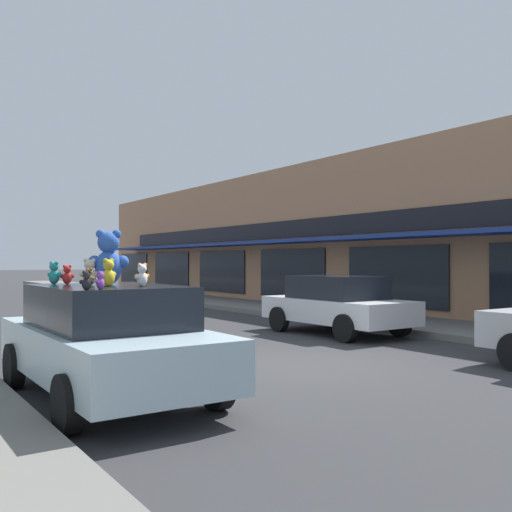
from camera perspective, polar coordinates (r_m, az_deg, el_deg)
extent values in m
plane|color=#333335|center=(10.56, 4.03, -10.81)|extent=(260.00, 260.00, 0.00)
cube|color=slate|center=(15.30, 23.29, -7.26)|extent=(3.08, 90.00, 0.17)
cube|color=tan|center=(28.75, 15.67, 1.53)|extent=(15.25, 39.11, 5.85)
cube|color=navy|center=(23.01, 2.20, 1.41)|extent=(1.39, 32.86, 0.12)
cube|color=black|center=(23.43, 3.47, 2.72)|extent=(0.08, 31.29, 0.70)
cube|color=black|center=(19.29, 13.71, -1.98)|extent=(0.06, 4.25, 2.00)
cube|color=black|center=(23.40, 3.50, -1.75)|extent=(0.06, 4.25, 2.00)
cube|color=black|center=(28.03, -3.51, -1.55)|extent=(0.06, 4.25, 2.00)
cube|color=black|center=(32.95, -8.48, -1.40)|extent=(0.06, 4.25, 2.00)
cube|color=black|center=(38.06, -12.14, -1.29)|extent=(0.06, 4.25, 2.00)
cube|color=#ADC6D1|center=(8.19, -14.64, -9.12)|extent=(1.92, 4.44, 0.65)
cube|color=black|center=(8.12, -14.62, -4.87)|extent=(1.68, 2.44, 0.57)
cylinder|color=black|center=(9.31, -23.05, -10.07)|extent=(0.20, 0.67, 0.67)
cylinder|color=black|center=(9.84, -12.14, -9.59)|extent=(0.20, 0.67, 0.67)
cylinder|color=black|center=(6.68, -18.38, -13.90)|extent=(0.20, 0.67, 0.67)
cylinder|color=black|center=(7.40, -3.95, -12.61)|extent=(0.20, 0.67, 0.67)
ellipsoid|color=blue|center=(8.38, -14.54, -1.13)|extent=(0.47, 0.44, 0.49)
sphere|color=blue|center=(8.38, -14.54, 1.32)|extent=(0.40, 0.40, 0.31)
sphere|color=blue|center=(8.38, -13.78, 2.14)|extent=(0.17, 0.17, 0.13)
sphere|color=blue|center=(8.40, -15.29, 2.14)|extent=(0.17, 0.17, 0.13)
sphere|color=#548DFF|center=(8.51, -14.49, 1.17)|extent=(0.15, 0.15, 0.12)
sphere|color=blue|center=(8.40, -13.20, -0.55)|extent=(0.23, 0.23, 0.18)
sphere|color=blue|center=(8.42, -15.86, -0.55)|extent=(0.23, 0.23, 0.18)
ellipsoid|color=yellow|center=(7.78, -14.54, -2.12)|extent=(0.22, 0.21, 0.23)
sphere|color=yellow|center=(7.78, -14.54, -0.87)|extent=(0.19, 0.19, 0.15)
sphere|color=yellow|center=(7.82, -14.25, -0.46)|extent=(0.08, 0.08, 0.06)
sphere|color=yellow|center=(7.75, -14.82, -0.45)|extent=(0.08, 0.08, 0.06)
sphere|color=#FFFF4D|center=(7.83, -14.84, -0.93)|extent=(0.07, 0.07, 0.06)
sphere|color=yellow|center=(7.85, -14.10, -1.81)|extent=(0.11, 0.11, 0.08)
sphere|color=yellow|center=(7.73, -15.12, -1.83)|extent=(0.11, 0.11, 0.08)
ellipsoid|color=beige|center=(8.32, -16.31, -2.01)|extent=(0.21, 0.20, 0.23)
sphere|color=beige|center=(8.32, -16.31, -0.84)|extent=(0.18, 0.18, 0.15)
sphere|color=beige|center=(8.32, -15.94, -0.45)|extent=(0.08, 0.08, 0.06)
sphere|color=beige|center=(8.32, -16.67, -0.45)|extent=(0.08, 0.08, 0.06)
sphere|color=white|center=(8.38, -16.31, -0.90)|extent=(0.07, 0.07, 0.06)
sphere|color=beige|center=(8.33, -15.67, -1.73)|extent=(0.11, 0.11, 0.08)
sphere|color=beige|center=(8.33, -16.95, -1.73)|extent=(0.11, 0.11, 0.08)
ellipsoid|color=red|center=(8.77, -18.37, -2.12)|extent=(0.16, 0.15, 0.17)
sphere|color=red|center=(8.77, -18.36, -1.28)|extent=(0.14, 0.14, 0.11)
sphere|color=red|center=(8.77, -18.10, -1.00)|extent=(0.06, 0.06, 0.05)
sphere|color=red|center=(8.77, -18.62, -1.00)|extent=(0.06, 0.06, 0.05)
sphere|color=#FF4741|center=(8.82, -18.36, -1.32)|extent=(0.05, 0.05, 0.04)
sphere|color=red|center=(8.78, -17.91, -1.92)|extent=(0.08, 0.08, 0.06)
sphere|color=red|center=(8.78, -18.82, -1.91)|extent=(0.08, 0.08, 0.06)
ellipsoid|color=purple|center=(6.94, -15.30, -2.69)|extent=(0.14, 0.14, 0.14)
sphere|color=purple|center=(6.94, -15.30, -1.87)|extent=(0.12, 0.12, 0.09)
sphere|color=purple|center=(6.96, -15.17, -1.59)|extent=(0.05, 0.05, 0.04)
sphere|color=purple|center=(6.91, -15.42, -1.60)|extent=(0.05, 0.05, 0.04)
sphere|color=#BA67ED|center=(6.95, -15.56, -1.91)|extent=(0.05, 0.05, 0.03)
sphere|color=purple|center=(6.99, -15.13, -2.49)|extent=(0.07, 0.07, 0.05)
sphere|color=purple|center=(6.90, -15.58, -2.51)|extent=(0.07, 0.07, 0.05)
ellipsoid|color=teal|center=(8.79, -19.55, -2.00)|extent=(0.20, 0.21, 0.21)
sphere|color=teal|center=(8.79, -19.54, -1.00)|extent=(0.18, 0.18, 0.13)
sphere|color=teal|center=(8.76, -19.31, -0.66)|extent=(0.08, 0.08, 0.06)
sphere|color=teal|center=(8.82, -19.77, -0.66)|extent=(0.08, 0.08, 0.06)
sphere|color=#47CDC6|center=(8.83, -19.30, -1.05)|extent=(0.07, 0.07, 0.05)
sphere|color=teal|center=(8.75, -19.09, -1.77)|extent=(0.11, 0.11, 0.08)
sphere|color=teal|center=(8.86, -19.89, -1.75)|extent=(0.11, 0.11, 0.08)
ellipsoid|color=orange|center=(7.86, -11.29, -2.24)|extent=(0.17, 0.15, 0.19)
sphere|color=orange|center=(7.86, -11.29, -1.20)|extent=(0.14, 0.14, 0.12)
sphere|color=orange|center=(7.88, -11.02, -0.85)|extent=(0.06, 0.06, 0.05)
sphere|color=orange|center=(7.83, -11.56, -0.85)|extent=(0.06, 0.06, 0.05)
sphere|color=#FFBA41|center=(7.90, -11.49, -1.25)|extent=(0.05, 0.05, 0.05)
sphere|color=orange|center=(7.91, -10.86, -1.99)|extent=(0.08, 0.08, 0.07)
sphere|color=orange|center=(7.83, -11.82, -2.00)|extent=(0.08, 0.08, 0.07)
ellipsoid|color=black|center=(6.83, -16.59, -2.71)|extent=(0.13, 0.12, 0.14)
sphere|color=black|center=(6.83, -16.58, -1.85)|extent=(0.11, 0.11, 0.09)
sphere|color=black|center=(6.83, -16.32, -1.56)|extent=(0.05, 0.05, 0.04)
sphere|color=black|center=(6.83, -16.85, -1.56)|extent=(0.05, 0.05, 0.04)
sphere|color=#3A3A3D|center=(6.87, -16.58, -1.88)|extent=(0.04, 0.04, 0.03)
sphere|color=black|center=(6.84, -16.11, -2.50)|extent=(0.07, 0.07, 0.05)
sphere|color=black|center=(6.84, -17.05, -2.50)|extent=(0.07, 0.07, 0.05)
ellipsoid|color=olive|center=(7.87, -16.35, -2.38)|extent=(0.14, 0.15, 0.15)
sphere|color=olive|center=(7.86, -16.35, -1.55)|extent=(0.13, 0.13, 0.10)
sphere|color=olive|center=(7.83, -16.19, -1.28)|extent=(0.05, 0.05, 0.04)
sphere|color=olive|center=(7.89, -16.51, -1.28)|extent=(0.05, 0.05, 0.04)
sphere|color=tan|center=(7.89, -16.12, -1.59)|extent=(0.05, 0.05, 0.04)
sphere|color=olive|center=(7.82, -16.01, -2.19)|extent=(0.07, 0.07, 0.06)
sphere|color=olive|center=(7.92, -16.59, -2.17)|extent=(0.07, 0.07, 0.06)
ellipsoid|color=white|center=(7.64, -11.33, -2.32)|extent=(0.18, 0.17, 0.19)
sphere|color=white|center=(7.63, -11.32, -1.28)|extent=(0.15, 0.15, 0.12)
sphere|color=white|center=(7.66, -11.10, -0.93)|extent=(0.06, 0.06, 0.05)
sphere|color=white|center=(7.60, -11.55, -0.93)|extent=(0.06, 0.06, 0.05)
sphere|color=white|center=(7.67, -11.59, -1.33)|extent=(0.06, 0.06, 0.05)
sphere|color=white|center=(7.70, -10.99, -2.06)|extent=(0.09, 0.09, 0.07)
sphere|color=white|center=(7.59, -11.78, -2.08)|extent=(0.09, 0.09, 0.07)
cube|color=silver|center=(14.99, 8.11, -5.36)|extent=(1.89, 4.14, 0.59)
cube|color=black|center=(14.95, 8.11, -3.11)|extent=(1.66, 2.28, 0.59)
cylinder|color=black|center=(15.42, 2.32, -6.33)|extent=(0.20, 0.67, 0.67)
cylinder|color=black|center=(16.58, 7.48, -5.92)|extent=(0.20, 0.67, 0.67)
cylinder|color=black|center=(13.45, 8.89, -7.16)|extent=(0.20, 0.67, 0.67)
cylinder|color=black|center=(14.77, 14.16, -6.56)|extent=(0.20, 0.67, 0.67)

